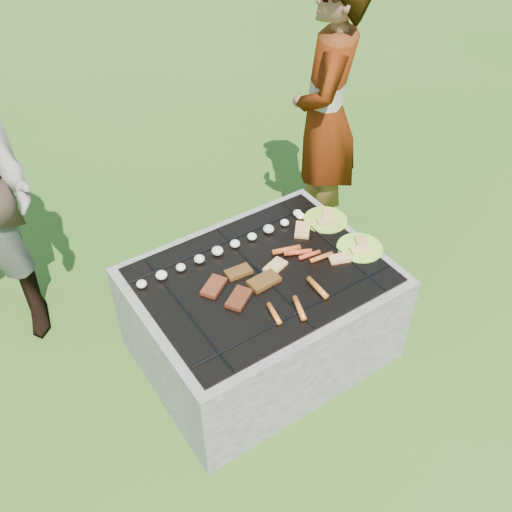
{
  "coord_description": "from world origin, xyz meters",
  "views": [
    {
      "loc": [
        -1.21,
        -1.75,
        2.65
      ],
      "look_at": [
        0.0,
        0.05,
        0.7
      ],
      "focal_mm": 40.0,
      "sensor_mm": 36.0,
      "label": 1
    }
  ],
  "objects_px": {
    "plate_far": "(326,220)",
    "plate_near": "(360,248)",
    "fire_pit": "(261,317)",
    "cook": "(326,118)"
  },
  "relations": [
    {
      "from": "fire_pit",
      "to": "cook",
      "type": "xyz_separation_m",
      "value": [
        0.98,
        0.71,
        0.62
      ]
    },
    {
      "from": "fire_pit",
      "to": "plate_far",
      "type": "bearing_deg",
      "value": 16.51
    },
    {
      "from": "cook",
      "to": "plate_far",
      "type": "bearing_deg",
      "value": 7.29
    },
    {
      "from": "plate_near",
      "to": "fire_pit",
      "type": "bearing_deg",
      "value": 167.1
    },
    {
      "from": "fire_pit",
      "to": "plate_near",
      "type": "distance_m",
      "value": 0.66
    },
    {
      "from": "cook",
      "to": "fire_pit",
      "type": "bearing_deg",
      "value": -9.33
    },
    {
      "from": "fire_pit",
      "to": "plate_far",
      "type": "relative_size",
      "value": 4.43
    },
    {
      "from": "plate_far",
      "to": "plate_near",
      "type": "distance_m",
      "value": 0.29
    },
    {
      "from": "fire_pit",
      "to": "cook",
      "type": "relative_size",
      "value": 0.72
    },
    {
      "from": "fire_pit",
      "to": "plate_far",
      "type": "xyz_separation_m",
      "value": [
        0.56,
        0.17,
        0.33
      ]
    }
  ]
}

